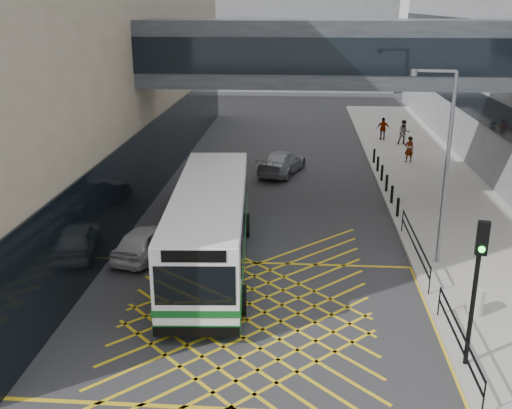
% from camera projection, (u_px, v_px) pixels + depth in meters
% --- Properties ---
extents(ground, '(120.00, 120.00, 0.00)m').
position_uv_depth(ground, '(247.00, 320.00, 19.32)').
color(ground, '#333335').
extents(building_far, '(28.00, 16.00, 18.00)m').
position_uv_depth(building_far, '(274.00, 9.00, 73.28)').
color(building_far, gray).
rests_on(building_far, ground).
extents(skybridge, '(20.00, 4.10, 3.00)m').
position_uv_depth(skybridge, '(332.00, 53.00, 28.05)').
color(skybridge, '#34393E').
rests_on(skybridge, ground).
extents(pavement, '(6.00, 54.00, 0.16)m').
position_uv_depth(pavement, '(434.00, 188.00, 32.83)').
color(pavement, '#A5A097').
rests_on(pavement, ground).
extents(box_junction, '(12.00, 9.00, 0.01)m').
position_uv_depth(box_junction, '(247.00, 320.00, 19.32)').
color(box_junction, gold).
rests_on(box_junction, ground).
extents(bus, '(3.44, 11.55, 3.19)m').
position_uv_depth(bus, '(210.00, 225.00, 22.76)').
color(bus, white).
rests_on(bus, ground).
extents(car_white, '(2.51, 4.39, 1.31)m').
position_uv_depth(car_white, '(146.00, 241.00, 24.02)').
color(car_white, '#BEBDBF').
rests_on(car_white, ground).
extents(car_dark, '(3.65, 5.30, 1.54)m').
position_uv_depth(car_dark, '(201.00, 198.00, 28.98)').
color(car_dark, black).
rests_on(car_dark, ground).
extents(car_silver, '(3.20, 4.99, 1.44)m').
position_uv_depth(car_silver, '(282.00, 162.00, 35.71)').
color(car_silver, gray).
rests_on(car_silver, ground).
extents(traffic_light, '(0.33, 0.51, 4.31)m').
position_uv_depth(traffic_light, '(477.00, 274.00, 15.72)').
color(traffic_light, black).
rests_on(traffic_light, pavement).
extents(street_lamp, '(1.67, 0.35, 7.33)m').
position_uv_depth(street_lamp, '(443.00, 157.00, 22.00)').
color(street_lamp, slate).
rests_on(street_lamp, pavement).
extents(litter_bin, '(0.52, 0.52, 0.90)m').
position_uv_depth(litter_bin, '(476.00, 301.00, 19.25)').
color(litter_bin, '#ADA89E').
rests_on(litter_bin, pavement).
extents(kerb_railings, '(0.05, 12.54, 1.00)m').
position_uv_depth(kerb_railings, '(432.00, 278.00, 20.29)').
color(kerb_railings, black).
rests_on(kerb_railings, pavement).
extents(bollards, '(0.14, 10.14, 0.90)m').
position_uv_depth(bollards, '(384.00, 178.00, 32.86)').
color(bollards, black).
rests_on(bollards, pavement).
extents(pedestrian_a, '(0.75, 0.62, 1.64)m').
position_uv_depth(pedestrian_a, '(409.00, 149.00, 37.68)').
color(pedestrian_a, gray).
rests_on(pedestrian_a, pavement).
extents(pedestrian_b, '(0.87, 0.54, 1.73)m').
position_uv_depth(pedestrian_b, '(404.00, 133.00, 42.29)').
color(pedestrian_b, gray).
rests_on(pedestrian_b, pavement).
extents(pedestrian_c, '(0.99, 0.53, 1.63)m').
position_uv_depth(pedestrian_c, '(383.00, 129.00, 43.86)').
color(pedestrian_c, gray).
rests_on(pedestrian_c, pavement).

